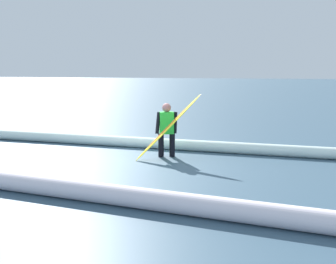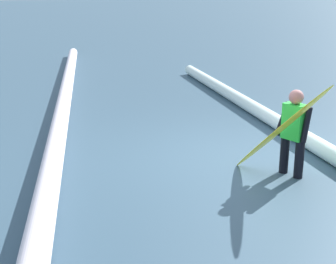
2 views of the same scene
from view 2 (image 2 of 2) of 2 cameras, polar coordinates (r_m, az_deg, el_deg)
ground_plane at (r=8.43m, az=7.29°, el=-2.89°), size 188.20×188.20×0.00m
surfer at (r=7.58m, az=14.47°, el=0.36°), size 0.48×0.38×1.34m
surfboard at (r=7.32m, az=12.94°, el=0.27°), size 1.56×0.97×1.61m
wave_crest_foreground at (r=9.66m, az=14.19°, el=0.21°), size 14.36×0.35×0.30m
wave_crest_midground at (r=8.65m, az=-12.97°, el=-1.51°), size 24.58×2.15×0.33m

